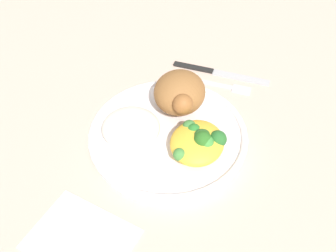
{
  "coord_description": "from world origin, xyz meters",
  "views": [
    {
      "loc": [
        0.38,
        0.13,
        0.45
      ],
      "look_at": [
        0.0,
        0.0,
        0.03
      ],
      "focal_mm": 39.31,
      "sensor_mm": 36.0,
      "label": 1
    }
  ],
  "objects_px": {
    "plate": "(168,135)",
    "rice_pile": "(131,128)",
    "knife": "(212,71)",
    "napkin": "(81,239)",
    "fork": "(218,84)",
    "roasted_chicken": "(182,94)",
    "mac_cheese_with_broccoli": "(199,141)"
  },
  "relations": [
    {
      "from": "plate",
      "to": "rice_pile",
      "type": "height_order",
      "value": "rice_pile"
    },
    {
      "from": "knife",
      "to": "napkin",
      "type": "bearing_deg",
      "value": -10.73
    },
    {
      "from": "knife",
      "to": "napkin",
      "type": "distance_m",
      "value": 0.4
    },
    {
      "from": "fork",
      "to": "napkin",
      "type": "bearing_deg",
      "value": -14.71
    },
    {
      "from": "plate",
      "to": "roasted_chicken",
      "type": "bearing_deg",
      "value": 174.53
    },
    {
      "from": "plate",
      "to": "rice_pile",
      "type": "distance_m",
      "value": 0.06
    },
    {
      "from": "rice_pile",
      "to": "fork",
      "type": "bearing_deg",
      "value": 153.15
    },
    {
      "from": "plate",
      "to": "mac_cheese_with_broccoli",
      "type": "xyz_separation_m",
      "value": [
        0.02,
        0.06,
        0.03
      ]
    },
    {
      "from": "fork",
      "to": "rice_pile",
      "type": "bearing_deg",
      "value": -26.85
    },
    {
      "from": "rice_pile",
      "to": "napkin",
      "type": "xyz_separation_m",
      "value": [
        0.17,
        0.0,
        -0.04
      ]
    },
    {
      "from": "rice_pile",
      "to": "fork",
      "type": "distance_m",
      "value": 0.21
    },
    {
      "from": "plate",
      "to": "fork",
      "type": "relative_size",
      "value": 1.79
    },
    {
      "from": "mac_cheese_with_broccoli",
      "to": "knife",
      "type": "relative_size",
      "value": 0.48
    },
    {
      "from": "mac_cheese_with_broccoli",
      "to": "napkin",
      "type": "distance_m",
      "value": 0.21
    },
    {
      "from": "roasted_chicken",
      "to": "plate",
      "type": "bearing_deg",
      "value": -5.47
    },
    {
      "from": "rice_pile",
      "to": "napkin",
      "type": "relative_size",
      "value": 0.69
    },
    {
      "from": "rice_pile",
      "to": "napkin",
      "type": "bearing_deg",
      "value": 0.07
    },
    {
      "from": "fork",
      "to": "roasted_chicken",
      "type": "bearing_deg",
      "value": -20.73
    },
    {
      "from": "mac_cheese_with_broccoli",
      "to": "plate",
      "type": "bearing_deg",
      "value": -110.66
    },
    {
      "from": "fork",
      "to": "knife",
      "type": "distance_m",
      "value": 0.04
    },
    {
      "from": "rice_pile",
      "to": "knife",
      "type": "xyz_separation_m",
      "value": [
        -0.22,
        0.08,
        -0.04
      ]
    },
    {
      "from": "plate",
      "to": "napkin",
      "type": "height_order",
      "value": "plate"
    },
    {
      "from": "rice_pile",
      "to": "knife",
      "type": "bearing_deg",
      "value": 161.35
    },
    {
      "from": "rice_pile",
      "to": "fork",
      "type": "xyz_separation_m",
      "value": [
        -0.19,
        0.1,
        -0.04
      ]
    },
    {
      "from": "roasted_chicken",
      "to": "rice_pile",
      "type": "relative_size",
      "value": 1.1
    },
    {
      "from": "fork",
      "to": "napkin",
      "type": "relative_size",
      "value": 1.08
    },
    {
      "from": "mac_cheese_with_broccoli",
      "to": "napkin",
      "type": "relative_size",
      "value": 0.69
    },
    {
      "from": "roasted_chicken",
      "to": "fork",
      "type": "xyz_separation_m",
      "value": [
        -0.1,
        0.04,
        -0.05
      ]
    },
    {
      "from": "plate",
      "to": "fork",
      "type": "xyz_separation_m",
      "value": [
        -0.16,
        0.04,
        -0.01
      ]
    },
    {
      "from": "plate",
      "to": "roasted_chicken",
      "type": "distance_m",
      "value": 0.07
    },
    {
      "from": "rice_pile",
      "to": "napkin",
      "type": "distance_m",
      "value": 0.18
    },
    {
      "from": "mac_cheese_with_broccoli",
      "to": "knife",
      "type": "distance_m",
      "value": 0.22
    }
  ]
}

